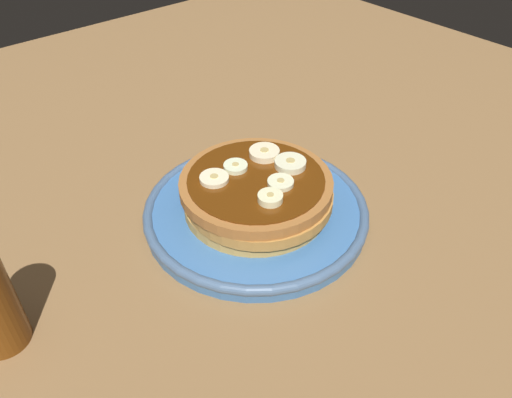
{
  "coord_description": "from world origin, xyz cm",
  "views": [
    {
      "loc": [
        -28.7,
        -33.47,
        38.63
      ],
      "look_at": [
        0.0,
        0.0,
        2.79
      ],
      "focal_mm": 35.27,
      "sensor_mm": 36.0,
      "label": 1
    }
  ],
  "objects_px": {
    "banana_slice_4": "(270,198)",
    "banana_slice_5": "(290,164)",
    "banana_slice_0": "(281,183)",
    "banana_slice_1": "(214,179)",
    "plate": "(256,211)",
    "banana_slice_2": "(236,167)",
    "pancake_stack": "(254,194)",
    "banana_slice_3": "(264,153)"
  },
  "relations": [
    {
      "from": "banana_slice_4",
      "to": "banana_slice_5",
      "type": "bearing_deg",
      "value": 28.13
    },
    {
      "from": "pancake_stack",
      "to": "banana_slice_4",
      "type": "height_order",
      "value": "banana_slice_4"
    },
    {
      "from": "banana_slice_0",
      "to": "banana_slice_5",
      "type": "xyz_separation_m",
      "value": [
        0.03,
        0.02,
        0.0
      ]
    },
    {
      "from": "banana_slice_2",
      "to": "banana_slice_3",
      "type": "distance_m",
      "value": 0.04
    },
    {
      "from": "pancake_stack",
      "to": "banana_slice_3",
      "type": "bearing_deg",
      "value": 35.6
    },
    {
      "from": "banana_slice_0",
      "to": "pancake_stack",
      "type": "bearing_deg",
      "value": 121.96
    },
    {
      "from": "plate",
      "to": "banana_slice_2",
      "type": "distance_m",
      "value": 0.06
    },
    {
      "from": "pancake_stack",
      "to": "banana_slice_1",
      "type": "bearing_deg",
      "value": 141.0
    },
    {
      "from": "banana_slice_2",
      "to": "banana_slice_3",
      "type": "xyz_separation_m",
      "value": [
        0.04,
        -0.0,
        0.0
      ]
    },
    {
      "from": "banana_slice_3",
      "to": "banana_slice_4",
      "type": "relative_size",
      "value": 1.34
    },
    {
      "from": "plate",
      "to": "banana_slice_5",
      "type": "bearing_deg",
      "value": -10.42
    },
    {
      "from": "banana_slice_1",
      "to": "banana_slice_4",
      "type": "height_order",
      "value": "banana_slice_4"
    },
    {
      "from": "banana_slice_5",
      "to": "banana_slice_1",
      "type": "bearing_deg",
      "value": 156.67
    },
    {
      "from": "plate",
      "to": "banana_slice_2",
      "type": "height_order",
      "value": "banana_slice_2"
    },
    {
      "from": "plate",
      "to": "banana_slice_3",
      "type": "xyz_separation_m",
      "value": [
        0.04,
        0.03,
        0.05
      ]
    },
    {
      "from": "banana_slice_1",
      "to": "banana_slice_5",
      "type": "relative_size",
      "value": 0.9
    },
    {
      "from": "plate",
      "to": "banana_slice_1",
      "type": "height_order",
      "value": "banana_slice_1"
    },
    {
      "from": "plate",
      "to": "banana_slice_5",
      "type": "distance_m",
      "value": 0.07
    },
    {
      "from": "pancake_stack",
      "to": "banana_slice_0",
      "type": "distance_m",
      "value": 0.04
    },
    {
      "from": "pancake_stack",
      "to": "banana_slice_2",
      "type": "distance_m",
      "value": 0.04
    },
    {
      "from": "banana_slice_4",
      "to": "banana_slice_5",
      "type": "xyz_separation_m",
      "value": [
        0.06,
        0.03,
        -0.0
      ]
    },
    {
      "from": "banana_slice_3",
      "to": "pancake_stack",
      "type": "bearing_deg",
      "value": -144.4
    },
    {
      "from": "pancake_stack",
      "to": "banana_slice_2",
      "type": "height_order",
      "value": "banana_slice_2"
    },
    {
      "from": "banana_slice_1",
      "to": "banana_slice_3",
      "type": "xyz_separation_m",
      "value": [
        0.07,
        0.0,
        0.0
      ]
    },
    {
      "from": "plate",
      "to": "banana_slice_4",
      "type": "xyz_separation_m",
      "value": [
        -0.01,
        -0.04,
        0.05
      ]
    },
    {
      "from": "banana_slice_0",
      "to": "banana_slice_2",
      "type": "distance_m",
      "value": 0.06
    },
    {
      "from": "banana_slice_0",
      "to": "banana_slice_3",
      "type": "relative_size",
      "value": 0.81
    },
    {
      "from": "banana_slice_0",
      "to": "banana_slice_1",
      "type": "height_order",
      "value": "same"
    },
    {
      "from": "banana_slice_1",
      "to": "banana_slice_2",
      "type": "relative_size",
      "value": 1.18
    },
    {
      "from": "banana_slice_5",
      "to": "banana_slice_0",
      "type": "bearing_deg",
      "value": -150.5
    },
    {
      "from": "banana_slice_4",
      "to": "banana_slice_1",
      "type": "bearing_deg",
      "value": 108.91
    },
    {
      "from": "banana_slice_1",
      "to": "banana_slice_2",
      "type": "distance_m",
      "value": 0.03
    },
    {
      "from": "banana_slice_0",
      "to": "banana_slice_4",
      "type": "relative_size",
      "value": 1.08
    },
    {
      "from": "pancake_stack",
      "to": "banana_slice_2",
      "type": "xyz_separation_m",
      "value": [
        -0.0,
        0.03,
        0.02
      ]
    },
    {
      "from": "plate",
      "to": "banana_slice_4",
      "type": "relative_size",
      "value": 9.75
    },
    {
      "from": "pancake_stack",
      "to": "banana_slice_0",
      "type": "relative_size",
      "value": 6.07
    },
    {
      "from": "plate",
      "to": "pancake_stack",
      "type": "bearing_deg",
      "value": -165.66
    },
    {
      "from": "plate",
      "to": "banana_slice_5",
      "type": "relative_size",
      "value": 7.23
    },
    {
      "from": "pancake_stack",
      "to": "banana_slice_3",
      "type": "distance_m",
      "value": 0.05
    },
    {
      "from": "banana_slice_2",
      "to": "banana_slice_5",
      "type": "distance_m",
      "value": 0.06
    },
    {
      "from": "banana_slice_4",
      "to": "plate",
      "type": "bearing_deg",
      "value": 70.0
    },
    {
      "from": "banana_slice_0",
      "to": "banana_slice_4",
      "type": "distance_m",
      "value": 0.03
    }
  ]
}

